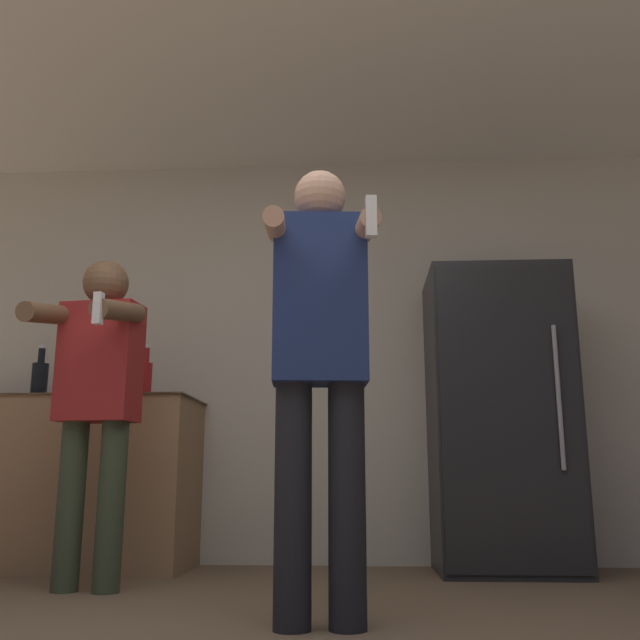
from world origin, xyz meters
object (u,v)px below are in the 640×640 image
bottle_short_whiskey (146,378)px  bottle_brown_liquor (81,377)px  person_man_side (97,386)px  bottle_clear_vodka (117,382)px  bottle_amber_bourbon (40,378)px  person_woman_foreground (320,354)px  refrigerator (499,418)px

bottle_short_whiskey → bottle_brown_liquor: bearing=-180.0°
bottle_brown_liquor → person_man_side: size_ratio=0.20×
bottle_brown_liquor → bottle_clear_vodka: (0.22, 0.00, -0.03)m
bottle_amber_bourbon → bottle_clear_vodka: 0.47m
bottle_clear_vodka → person_woman_foreground: (1.28, -1.54, -0.12)m
bottle_brown_liquor → person_woman_foreground: size_ratio=0.19×
bottle_brown_liquor → bottle_short_whiskey: bearing=0.0°
refrigerator → person_man_side: bearing=-159.0°
bottle_amber_bourbon → bottle_clear_vodka: bearing=0.0°
bottle_amber_bourbon → bottle_brown_liquor: bearing=0.0°
refrigerator → bottle_short_whiskey: (-2.03, -0.01, 0.24)m
person_woman_foreground → person_man_side: 1.35m
refrigerator → person_woman_foreground: (-0.92, -1.55, 0.10)m
bottle_short_whiskey → person_woman_foreground: 1.90m
bottle_short_whiskey → person_man_side: 0.79m
bottle_clear_vodka → person_woman_foreground: size_ratio=0.15×
bottle_amber_bourbon → person_woman_foreground: (1.75, -1.54, -0.14)m
person_man_side → person_woman_foreground: bearing=-34.7°
bottle_brown_liquor → bottle_clear_vodka: bottle_brown_liquor is taller
bottle_amber_bourbon → person_woman_foreground: bearing=-41.4°
bottle_clear_vodka → person_woman_foreground: person_woman_foreground is taller
bottle_amber_bourbon → bottle_clear_vodka: size_ratio=1.34×
refrigerator → bottle_amber_bourbon: size_ratio=5.02×
refrigerator → bottle_amber_bourbon: bearing=-179.8°
refrigerator → bottle_brown_liquor: bearing=-179.8°
bottle_short_whiskey → person_man_side: person_man_side is taller
bottle_amber_bourbon → person_woman_foreground: 2.33m
bottle_amber_bourbon → person_man_side: size_ratio=0.21×
bottle_short_whiskey → person_man_side: size_ratio=0.20×
bottle_brown_liquor → person_woman_foreground: bearing=-45.8°
person_man_side → refrigerator: bearing=21.0°
refrigerator → bottle_brown_liquor: (-2.42, -0.01, 0.25)m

